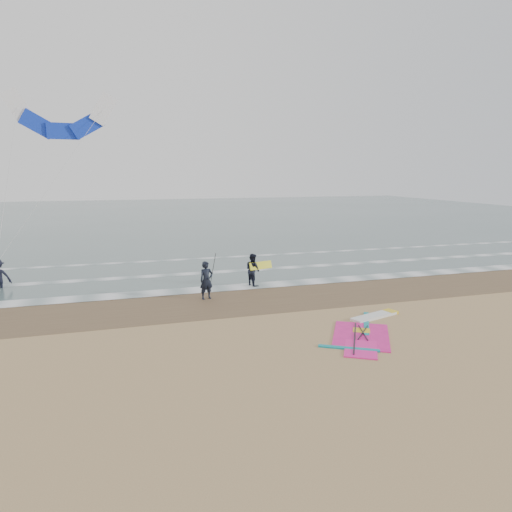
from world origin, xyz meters
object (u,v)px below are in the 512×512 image
object	(u,v)px
person_walking	(253,270)
surf_kite	(62,119)
windsurf_rig	(366,330)
person_standing	(206,280)

from	to	relation	value
person_walking	surf_kite	size ratio (longest dim) A/B	0.18
windsurf_rig	surf_kite	distance (m)	21.29
windsurf_rig	person_walking	distance (m)	8.10
person_standing	surf_kite	bearing A→B (deg)	110.93
windsurf_rig	surf_kite	size ratio (longest dim) A/B	0.51
person_walking	person_standing	bearing A→B (deg)	101.56
person_standing	person_walking	size ratio (longest dim) A/B	1.05
windsurf_rig	surf_kite	bearing A→B (deg)	126.30
person_walking	surf_kite	distance (m)	14.61
person_standing	surf_kite	distance (m)	14.14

